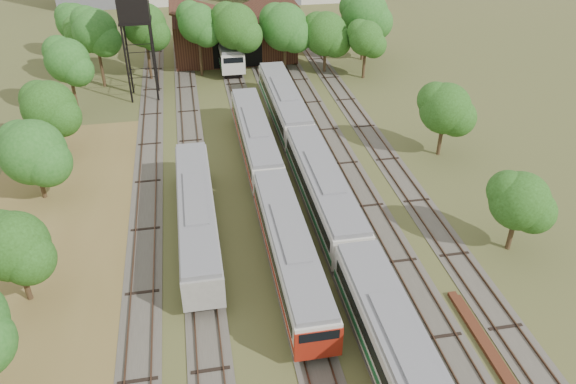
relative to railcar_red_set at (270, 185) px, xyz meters
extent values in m
cube|color=brown|center=(-16.00, -11.55, -1.78)|extent=(14.00, 60.00, 0.04)
cube|color=#4C473D|center=(-10.00, 5.45, -1.77)|extent=(2.60, 80.00, 0.06)
cube|color=#472D1E|center=(-10.72, 5.45, -1.68)|extent=(0.08, 80.00, 0.14)
cube|color=#472D1E|center=(-9.28, 5.45, -1.68)|extent=(0.08, 80.00, 0.14)
cube|color=#4C473D|center=(-6.00, 5.45, -1.77)|extent=(2.60, 80.00, 0.06)
cube|color=#472D1E|center=(-6.72, 5.45, -1.68)|extent=(0.08, 80.00, 0.14)
cube|color=#472D1E|center=(-5.28, 5.45, -1.68)|extent=(0.08, 80.00, 0.14)
cube|color=#4C473D|center=(0.00, 5.45, -1.77)|extent=(2.60, 80.00, 0.06)
cube|color=#472D1E|center=(-0.72, 5.45, -1.68)|extent=(0.08, 80.00, 0.14)
cube|color=#472D1E|center=(0.72, 5.45, -1.68)|extent=(0.08, 80.00, 0.14)
cube|color=#4C473D|center=(4.00, 5.45, -1.77)|extent=(2.60, 80.00, 0.06)
cube|color=#472D1E|center=(3.28, 5.45, -1.68)|extent=(0.08, 80.00, 0.14)
cube|color=#472D1E|center=(4.72, 5.45, -1.68)|extent=(0.08, 80.00, 0.14)
cube|color=#4C473D|center=(8.00, 5.45, -1.77)|extent=(2.60, 80.00, 0.06)
cube|color=#472D1E|center=(7.28, 5.45, -1.68)|extent=(0.08, 80.00, 0.14)
cube|color=#472D1E|center=(8.72, 5.45, -1.68)|extent=(0.08, 80.00, 0.14)
cube|color=#4C473D|center=(12.00, 5.45, -1.77)|extent=(2.60, 80.00, 0.06)
cube|color=#472D1E|center=(11.28, 5.45, -1.68)|extent=(0.08, 80.00, 0.14)
cube|color=#472D1E|center=(12.72, 5.45, -1.68)|extent=(0.08, 80.00, 0.14)
cube|color=black|center=(0.00, -8.69, -1.43)|extent=(2.04, 15.64, 0.74)
cube|color=beige|center=(0.00, -8.69, 0.11)|extent=(2.70, 17.00, 2.32)
cube|color=black|center=(0.00, -8.69, 0.39)|extent=(2.76, 15.64, 0.79)
cube|color=slate|center=(0.00, -8.69, 1.44)|extent=(2.48, 16.66, 0.33)
cube|color=maroon|center=(0.00, -8.69, -0.54)|extent=(2.76, 16.66, 0.42)
cube|color=maroon|center=(0.00, -17.14, -0.01)|extent=(2.74, 0.25, 2.09)
cube|color=black|center=(0.00, 8.81, -1.43)|extent=(2.04, 15.64, 0.74)
cube|color=beige|center=(0.00, 8.81, 0.11)|extent=(2.70, 17.00, 2.32)
cube|color=black|center=(0.00, 8.81, 0.39)|extent=(2.76, 15.64, 0.79)
cube|color=slate|center=(0.00, 8.81, 1.44)|extent=(2.48, 16.66, 0.33)
cube|color=maroon|center=(0.00, 8.81, -0.54)|extent=(2.76, 16.66, 0.42)
cube|color=black|center=(4.00, -19.19, -1.40)|extent=(2.17, 15.64, 0.79)
cube|color=beige|center=(4.00, -19.19, 0.23)|extent=(2.86, 17.00, 2.47)
cube|color=black|center=(4.00, -19.19, 0.52)|extent=(2.92, 15.64, 0.84)
cube|color=slate|center=(4.00, -19.19, 1.64)|extent=(2.64, 16.66, 0.36)
cube|color=#165A2C|center=(4.00, -19.19, -0.46)|extent=(2.92, 16.66, 0.44)
cube|color=black|center=(4.00, -1.69, -1.40)|extent=(2.17, 15.64, 0.79)
cube|color=beige|center=(4.00, -1.69, 0.23)|extent=(2.86, 17.00, 2.47)
cube|color=black|center=(4.00, -1.69, 0.52)|extent=(2.92, 15.64, 0.84)
cube|color=slate|center=(4.00, -1.69, 1.64)|extent=(2.64, 16.66, 0.36)
cube|color=#165A2C|center=(4.00, -1.69, -0.46)|extent=(2.92, 16.66, 0.44)
cube|color=black|center=(4.00, 15.81, -1.40)|extent=(2.17, 15.64, 0.79)
cube|color=beige|center=(4.00, 15.81, 0.23)|extent=(2.86, 17.00, 2.47)
cube|color=black|center=(4.00, 15.81, 0.52)|extent=(2.92, 15.64, 0.84)
cube|color=slate|center=(4.00, 15.81, 1.64)|extent=(2.64, 16.66, 0.36)
cube|color=#165A2C|center=(4.00, 15.81, -0.46)|extent=(2.92, 16.66, 0.44)
cube|color=black|center=(0.00, 36.45, -1.40)|extent=(2.18, 14.72, 0.79)
cube|color=beige|center=(0.00, 36.45, 0.23)|extent=(2.87, 16.00, 2.48)
cube|color=black|center=(0.00, 36.45, 0.53)|extent=(2.93, 14.72, 0.84)
cube|color=slate|center=(0.00, 36.45, 1.65)|extent=(2.64, 15.68, 0.36)
cube|color=#165A2C|center=(0.00, 36.45, -0.46)|extent=(2.93, 15.68, 0.45)
cube|color=beige|center=(0.00, 28.50, 0.11)|extent=(2.91, 0.25, 2.23)
cube|color=black|center=(-6.00, -3.23, -1.43)|extent=(2.01, 16.56, 0.73)
cube|color=gray|center=(-6.00, -3.23, 0.08)|extent=(2.65, 18.00, 2.28)
cube|color=black|center=(-6.00, -3.23, 0.35)|extent=(2.71, 16.56, 0.78)
cube|color=slate|center=(-6.00, -3.23, 1.38)|extent=(2.44, 17.64, 0.33)
cylinder|color=black|center=(-12.15, 23.83, 2.55)|extent=(0.22, 0.22, 8.70)
cylinder|color=black|center=(-9.22, 23.83, 2.55)|extent=(0.22, 0.22, 8.70)
cylinder|color=black|center=(-12.15, 26.77, 2.55)|extent=(0.22, 0.22, 8.70)
cylinder|color=black|center=(-9.22, 26.77, 2.55)|extent=(0.22, 0.22, 8.70)
cube|color=black|center=(-10.69, 25.30, 7.00)|extent=(3.43, 3.43, 0.20)
cube|color=black|center=(-10.69, 25.30, 8.57)|extent=(3.26, 3.26, 2.94)
cube|color=#5A2C19|center=(10.00, -16.97, -1.66)|extent=(0.53, 8.01, 0.27)
cube|color=#5A2C19|center=(10.20, -17.17, -1.67)|extent=(0.48, 7.70, 0.25)
cube|color=#321912|center=(1.00, 38.45, 0.95)|extent=(16.00, 11.00, 5.50)
cube|color=#321912|center=(-3.00, 38.45, 4.30)|extent=(8.45, 11.55, 2.96)
cube|color=#321912|center=(5.00, 38.45, 4.30)|extent=(8.45, 11.55, 2.96)
cube|color=black|center=(1.00, 33.00, 0.40)|extent=(6.40, 0.15, 4.12)
cylinder|color=#382616|center=(-17.15, -8.30, -0.10)|extent=(0.36, 0.36, 3.39)
sphere|color=#214412|center=(-17.15, -8.30, 2.52)|extent=(4.38, 4.38, 4.38)
cylinder|color=#382616|center=(-18.40, 4.45, -0.12)|extent=(0.36, 0.36, 3.36)
sphere|color=#214412|center=(-18.40, 4.45, 2.47)|extent=(5.29, 5.29, 5.29)
cylinder|color=#382616|center=(-18.41, 12.56, 0.02)|extent=(0.36, 0.36, 3.65)
sphere|color=#214412|center=(-18.41, 12.56, 2.84)|extent=(4.96, 4.96, 4.96)
cylinder|color=#382616|center=(-17.78, 21.48, 0.59)|extent=(0.36, 0.36, 4.77)
sphere|color=#214412|center=(-17.78, 21.48, 4.27)|extent=(4.59, 4.59, 4.59)
cylinder|color=#382616|center=(-18.12, 33.83, 0.27)|extent=(0.36, 0.36, 4.14)
sphere|color=#214412|center=(-18.12, 33.83, 3.47)|extent=(3.83, 3.83, 3.83)
cylinder|color=#382616|center=(-19.78, 41.23, 0.11)|extent=(0.36, 0.36, 3.81)
sphere|color=#214412|center=(-19.78, 41.23, 3.05)|extent=(4.94, 4.94, 4.94)
cylinder|color=#382616|center=(-15.71, 29.59, 0.85)|extent=(0.36, 0.36, 5.30)
sphere|color=#214412|center=(-15.71, 29.59, 4.95)|extent=(5.11, 5.11, 5.11)
cylinder|color=#382616|center=(-10.16, 31.04, 0.85)|extent=(0.36, 0.36, 5.29)
sphere|color=#214412|center=(-10.16, 31.04, 4.94)|extent=(5.22, 5.22, 5.22)
cylinder|color=#382616|center=(-3.85, 31.19, 0.79)|extent=(0.36, 0.36, 5.17)
sphere|color=#214412|center=(-3.85, 31.19, 4.78)|extent=(4.81, 4.81, 4.81)
cylinder|color=#382616|center=(0.59, 29.80, 0.69)|extent=(0.36, 0.36, 4.98)
sphere|color=#214412|center=(0.59, 29.80, 4.54)|extent=(5.55, 5.55, 5.55)
cylinder|color=#382616|center=(6.87, 31.15, 0.40)|extent=(0.36, 0.36, 4.39)
sphere|color=#214412|center=(6.87, 31.15, 3.79)|extent=(5.93, 5.93, 5.93)
cylinder|color=#382616|center=(11.81, 29.66, 0.13)|extent=(0.36, 0.36, 3.85)
sphere|color=#214412|center=(11.81, 29.66, 3.10)|extent=(5.46, 5.46, 5.46)
cylinder|color=#382616|center=(17.96, 33.37, 0.59)|extent=(0.36, 0.36, 4.78)
sphere|color=#214412|center=(17.96, 33.37, 4.29)|extent=(6.16, 6.16, 6.16)
cylinder|color=#382616|center=(16.17, -9.06, -0.17)|extent=(0.36, 0.36, 3.25)
sphere|color=#214412|center=(16.17, -9.06, 2.34)|extent=(4.17, 4.17, 4.17)
cylinder|color=#382616|center=(17.10, 5.62, 0.05)|extent=(0.36, 0.36, 3.70)
sphere|color=#214412|center=(17.10, 5.62, 2.91)|extent=(4.69, 4.69, 4.69)
cylinder|color=#382616|center=(16.10, 26.59, 0.18)|extent=(0.36, 0.36, 3.96)
sphere|color=#214412|center=(16.10, 26.59, 3.24)|extent=(4.22, 4.22, 4.22)
camera|label=1|loc=(-5.65, -38.22, 23.50)|focal=35.00mm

